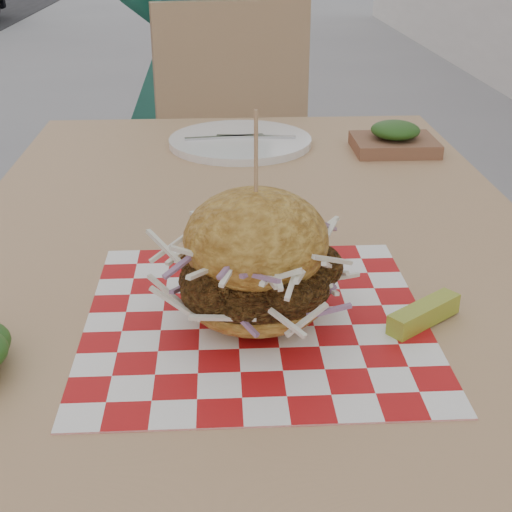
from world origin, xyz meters
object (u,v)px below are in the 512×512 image
at_px(patio_chair, 227,160).
at_px(sandwich, 256,265).
at_px(diner, 202,61).
at_px(patio_table, 250,275).

bearing_deg(patio_chair, sandwich, -100.22).
height_order(patio_chair, sandwich, sandwich).
relative_size(patio_chair, sandwich, 4.24).
bearing_deg(diner, patio_chair, 89.17).
relative_size(patio_table, patio_chair, 1.26).
distance_m(diner, sandwich, 1.45).
xyz_separation_m(diner, patio_chair, (0.06, -0.26, -0.22)).
bearing_deg(sandwich, patio_chair, 90.64).
distance_m(patio_chair, sandwich, 1.21).
bearing_deg(diner, patio_table, 79.51).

